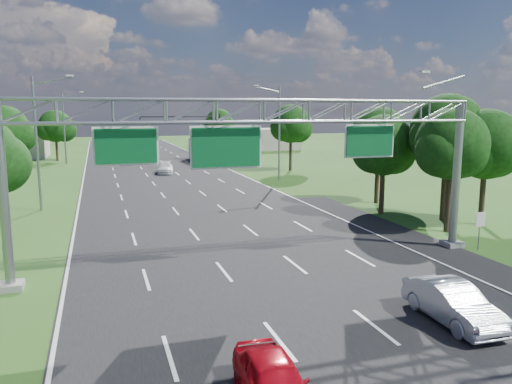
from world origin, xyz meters
name	(u,v)px	position (x,y,z in m)	size (l,w,h in m)	color
ground	(191,202)	(0.00, 30.00, 0.00)	(220.00, 220.00, 0.00)	#2A4A16
road	(191,202)	(0.00, 30.00, 0.00)	(18.00, 180.00, 0.02)	black
road_flare	(411,239)	(10.20, 14.00, 0.00)	(3.00, 30.00, 0.02)	black
sign_gantry	(264,124)	(0.33, 12.00, 6.89)	(23.50, 1.00, 9.56)	gray
regulatory_sign	(480,223)	(12.40, 10.98, 1.51)	(0.60, 0.08, 2.10)	gray
traffic_signal	(197,126)	(7.48, 65.00, 5.17)	(12.21, 0.24, 7.00)	black
streetlight_l_near	(39,137)	(-11.30, 30.00, 5.58)	(2.97, 0.22, 10.16)	gray
streetlight_l_far	(65,124)	(-11.30, 65.00, 5.58)	(2.97, 0.22, 10.16)	gray
streetlight_r_mid	(278,129)	(11.30, 40.00, 5.58)	(2.97, 0.22, 10.16)	gray
tree_cluster_right	(427,142)	(14.80, 19.19, 5.31)	(9.91, 14.60, 8.68)	#2D2116
tree_verge_lb	(5,132)	(-15.92, 45.04, 5.41)	(5.76, 4.80, 8.06)	#2D2116
tree_verge_lc	(56,128)	(-12.92, 70.04, 4.98)	(5.76, 4.80, 7.62)	#2D2116
tree_verge_rd	(291,126)	(16.08, 48.04, 5.63)	(5.76, 4.80, 8.28)	#2D2116
tree_verge_re	(220,123)	(14.08, 78.04, 5.20)	(5.76, 4.80, 7.84)	#2D2116
building_left	(0,142)	(-22.00, 78.00, 2.50)	(14.00, 10.00, 5.00)	#A29A88
building_right	(264,139)	(24.00, 82.00, 2.00)	(12.00, 9.00, 4.00)	#A29A88
red_coupe	(274,382)	(-3.19, 0.63, 0.66)	(1.57, 3.90, 1.33)	#BA0815
silver_sedan	(453,303)	(4.67, 3.56, 0.71)	(1.51, 4.33, 1.43)	silver
car_queue_a	(165,168)	(0.54, 50.12, 0.66)	(1.86, 4.57, 1.32)	silver
car_queue_c	(128,160)	(-3.18, 61.96, 0.65)	(1.54, 3.82, 1.30)	black
car_queue_d	(207,159)	(7.61, 58.90, 0.66)	(1.39, 3.98, 1.31)	silver
box_truck	(203,150)	(8.00, 63.75, 1.56)	(2.98, 8.76, 3.26)	white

